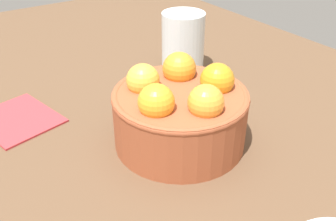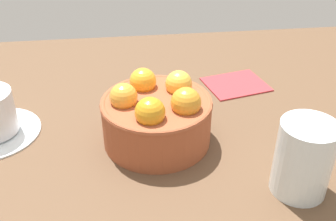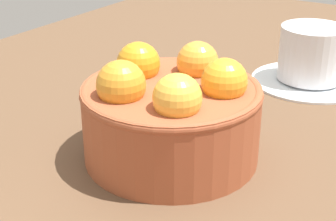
{
  "view_description": "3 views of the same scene",
  "coord_description": "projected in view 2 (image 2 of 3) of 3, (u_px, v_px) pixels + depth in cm",
  "views": [
    {
      "loc": [
        33.6,
        -24.72,
        30.08
      ],
      "look_at": [
        -0.46,
        -1.53,
        5.1
      ],
      "focal_mm": 41.19,
      "sensor_mm": 36.0,
      "label": 1
    },
    {
      "loc": [
        4.59,
        50.92,
        37.92
      ],
      "look_at": [
        -1.58,
        1.58,
        6.43
      ],
      "focal_mm": 42.09,
      "sensor_mm": 36.0,
      "label": 2
    },
    {
      "loc": [
        -37.43,
        -23.53,
        25.42
      ],
      "look_at": [
        0.45,
        0.66,
        4.59
      ],
      "focal_mm": 54.81,
      "sensor_mm": 36.0,
      "label": 3
    }
  ],
  "objects": [
    {
      "name": "ground_plane",
      "position": [
        157.0,
        150.0,
        0.65
      ],
      "size": [
        146.01,
        90.35,
        4.18
      ],
      "primitive_type": "cube",
      "color": "brown"
    },
    {
      "name": "water_glass",
      "position": [
        303.0,
        158.0,
        0.51
      ],
      "size": [
        7.5,
        7.5,
        10.51
      ],
      "primitive_type": "cylinder",
      "color": "silver",
      "rests_on": "ground_plane"
    },
    {
      "name": "folded_napkin",
      "position": [
        236.0,
        84.0,
        0.79
      ],
      "size": [
        13.47,
        11.96,
        0.6
      ],
      "primitive_type": "cube",
      "rotation": [
        0.0,
        0.0,
        0.23
      ],
      "color": "#B23338",
      "rests_on": "ground_plane"
    },
    {
      "name": "terracotta_bowl",
      "position": [
        157.0,
        115.0,
        0.61
      ],
      "size": [
        17.15,
        17.15,
        10.59
      ],
      "color": "#9E4C2D",
      "rests_on": "ground_plane"
    }
  ]
}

